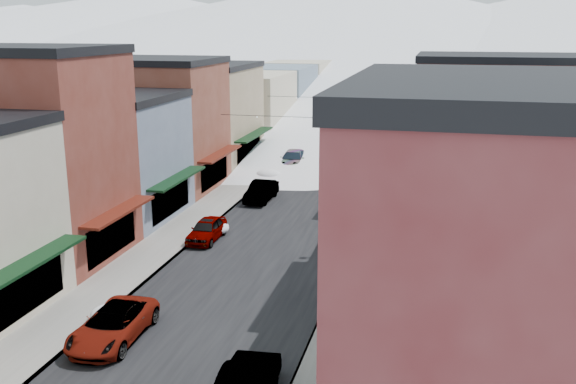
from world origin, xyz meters
The scene contains 31 objects.
road centered at (0.00, 60.00, 0.01)m, with size 10.00×160.00×0.01m, color black.
sidewalk_left centered at (-6.60, 60.00, 0.07)m, with size 3.20×160.00×0.15m, color gray.
sidewalk_right centered at (6.60, 60.00, 0.07)m, with size 3.20×160.00×0.15m, color gray.
curb_left centered at (-5.05, 60.00, 0.07)m, with size 0.10×160.00×0.15m, color slate.
curb_right centered at (5.05, 60.00, 0.07)m, with size 0.10×160.00×0.15m, color slate.
bldg_l_brick_near centered at (-13.69, 20.50, 6.26)m, with size 12.30×8.20×12.50m.
bldg_l_grayblue centered at (-13.19, 29.00, 4.51)m, with size 11.30×9.20×9.00m.
bldg_l_brick_far centered at (-14.19, 38.00, 5.51)m, with size 13.30×9.20×11.00m.
bldg_l_tan centered at (-13.19, 48.00, 5.01)m, with size 11.30×11.20×10.00m.
bldg_r_green centered at (13.19, 12.00, 4.76)m, with size 11.30×9.20×9.50m.
bldg_r_blue centered at (13.19, 21.00, 5.26)m, with size 11.30×9.20×10.50m.
bldg_r_cream centered at (13.69, 30.00, 4.51)m, with size 12.30×9.20×9.00m.
bldg_r_brick_far centered at (14.19, 39.00, 5.76)m, with size 13.30×9.20×11.50m.
bldg_r_tan centered at (13.19, 49.00, 4.76)m, with size 11.30×11.20×9.50m.
distant_blocks centered at (0.00, 83.00, 4.00)m, with size 34.00×55.00×8.00m.
mountain_ridge centered at (-19.47, 277.18, 14.36)m, with size 670.00×340.00×34.00m.
overhead_cables centered at (0.00, 47.50, 6.20)m, with size 16.40×15.04×0.04m.
car_white_suv centered at (-3.50, 11.77, 0.74)m, with size 2.46×5.33×1.48m, color white.
car_silver_sedan centered at (-4.30, 25.66, 0.72)m, with size 1.71×4.25×1.45m, color gray.
car_dark_hatch centered at (-3.50, 35.83, 0.78)m, with size 1.65×4.73×1.56m, color black.
car_silver_wagon centered at (-3.72, 48.08, 0.86)m, with size 2.40×5.91×1.72m, color gray.
car_gray_suv centered at (4.30, 26.85, 0.83)m, with size 1.95×4.85×1.65m, color gray.
car_black_sedan centered at (4.30, 34.52, 0.66)m, with size 1.85×4.56×1.32m, color black.
car_lane_silver centered at (-1.15, 49.89, 0.75)m, with size 1.77×4.40×1.50m, color #A6A8AE.
car_lane_white centered at (0.94, 63.64, 0.83)m, with size 2.74×5.94×1.65m, color silver.
trash_can centered at (5.20, 16.68, 0.62)m, with size 0.55×0.55×0.92m.
streetlamp_near centered at (5.20, 24.96, 3.13)m, with size 0.39×0.39×4.73m.
streetlamp_far centered at (6.25, 52.89, 3.14)m, with size 0.39×0.39×4.73m.
snow_pile_near centered at (-4.33, 13.36, 0.43)m, with size 2.11×2.50×0.89m.
snow_pile_mid centered at (-4.28, 27.03, 0.43)m, with size 2.12×2.50×0.90m.
snow_pile_far centered at (-4.88, 43.14, 0.45)m, with size 2.20×2.55×0.93m.
Camera 1 is at (10.12, -11.63, 13.60)m, focal length 40.00 mm.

